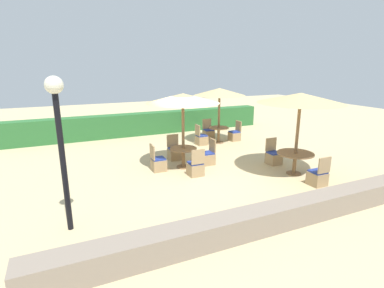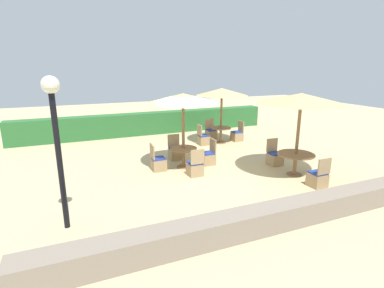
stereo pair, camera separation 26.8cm
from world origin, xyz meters
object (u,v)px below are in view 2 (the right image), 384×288
object	(u,v)px
round_table_front_right	(296,158)
round_table_center	(183,153)
lamp_post	(55,124)
patio_chair_center_south	(195,168)
patio_chair_back_right_west	(203,139)
patio_chair_back_right_north	(211,133)
patio_chair_front_right_south	(318,178)
patio_chair_center_north	(175,152)
parasol_back_right	(222,92)
parasol_center	(183,99)
patio_chair_center_east	(208,157)
round_table_back_right	(221,131)
patio_chair_front_right_north	(275,158)
patio_chair_center_west	(158,163)
patio_chair_back_right_east	(237,135)
parasol_front_right	(301,99)

from	to	relation	value
round_table_front_right	round_table_center	bearing A→B (deg)	145.65
lamp_post	patio_chair_center_south	size ratio (longest dim) A/B	3.57
patio_chair_back_right_west	patio_chair_center_south	bearing A→B (deg)	-28.84
patio_chair_back_right_north	patio_chair_front_right_south	bearing A→B (deg)	92.59
patio_chair_back_right_west	patio_chair_center_north	bearing A→B (deg)	-51.57
patio_chair_center_north	parasol_back_right	xyz separation A→B (m)	(2.74, 1.48, 2.06)
lamp_post	parasol_back_right	world-z (taller)	lamp_post
parasol_center	round_table_center	size ratio (longest dim) A/B	2.75
patio_chair_center_east	round_table_back_right	distance (m)	3.16
patio_chair_center_north	patio_chair_front_right_north	xyz separation A→B (m)	(3.08, -2.01, 0.00)
patio_chair_center_north	patio_chair_center_south	bearing A→B (deg)	90.05
parasol_back_right	patio_chair_center_east	bearing A→B (deg)	-126.38
round_table_back_right	parasol_back_right	bearing A→B (deg)	0.00
parasol_center	patio_chair_center_west	bearing A→B (deg)	178.17
patio_chair_front_right_north	round_table_back_right	xyz separation A→B (m)	(-0.34, 3.49, 0.27)
patio_chair_back_right_east	parasol_center	bearing A→B (deg)	124.18
round_table_center	patio_chair_back_right_west	bearing A→B (deg)	52.26
round_table_front_right	parasol_back_right	world-z (taller)	parasol_back_right
patio_chair_front_right_north	lamp_post	bearing A→B (deg)	13.86
patio_chair_center_north	patio_chair_center_east	bearing A→B (deg)	130.04
parasol_center	patio_chair_back_right_north	xyz separation A→B (m)	(2.75, 3.39, -2.15)
round_table_center	patio_chair_back_right_west	size ratio (longest dim) A/B	1.01
parasol_back_right	patio_chair_back_right_east	size ratio (longest dim) A/B	2.68
patio_chair_center_east	parasol_front_right	distance (m)	3.73
lamp_post	patio_chair_back_right_west	world-z (taller)	lamp_post
patio_chair_center_west	round_table_back_right	size ratio (longest dim) A/B	1.02
parasol_center	round_table_front_right	distance (m)	4.17
round_table_front_right	patio_chair_back_right_west	distance (m)	4.74
lamp_post	patio_chair_front_right_south	xyz separation A→B (m)	(6.90, -0.41, -2.09)
patio_chair_front_right_south	patio_chair_back_right_north	xyz separation A→B (m)	(-0.30, 6.54, 0.00)
parasol_front_right	round_table_back_right	bearing A→B (deg)	93.74
patio_chair_center_north	parasol_back_right	bearing A→B (deg)	-151.62
round_table_center	parasol_back_right	world-z (taller)	parasol_back_right
patio_chair_center_south	patio_chair_front_right_south	bearing A→B (deg)	-36.85
parasol_back_right	patio_chair_center_south	bearing A→B (deg)	-129.05
round_table_front_right	patio_chair_back_right_east	bearing A→B (deg)	82.60
lamp_post	patio_chair_center_east	xyz separation A→B (m)	(4.79, 2.68, -2.09)
patio_chair_center_east	patio_chair_front_right_south	distance (m)	3.75
patio_chair_front_right_north	patio_chair_front_right_south	bearing A→B (deg)	87.72
patio_chair_center_east	patio_chair_back_right_east	bearing A→B (deg)	-47.13
patio_chair_center_east	patio_chair_back_right_north	xyz separation A→B (m)	(1.82, 3.45, 0.00)
patio_chair_front_right_north	patio_chair_back_right_north	xyz separation A→B (m)	(-0.38, 4.41, 0.00)
lamp_post	patio_chair_back_right_west	bearing A→B (deg)	42.07
patio_chair_center_west	patio_chair_back_right_north	bearing A→B (deg)	132.50
parasol_front_right	round_table_center	bearing A→B (deg)	145.65
patio_chair_front_right_south	parasol_center	bearing A→B (deg)	134.00
patio_chair_center_south	patio_chair_back_right_north	xyz separation A→B (m)	(2.70, 4.30, 0.00)
parasol_center	patio_chair_front_right_north	distance (m)	3.93
round_table_center	patio_chair_front_right_south	bearing A→B (deg)	-46.00
lamp_post	patio_chair_front_right_south	distance (m)	7.22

